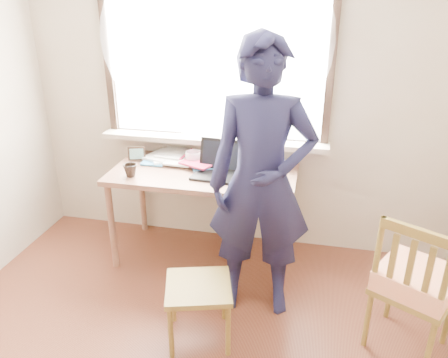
% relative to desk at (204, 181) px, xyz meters
% --- Properties ---
extents(room_shell, '(3.52, 4.02, 2.61)m').
position_rel_desk_xyz_m(room_shell, '(0.19, -1.43, 0.95)').
color(room_shell, '#BFB09A').
rests_on(room_shell, ground).
extents(desk, '(1.42, 0.71, 0.76)m').
position_rel_desk_xyz_m(desk, '(0.00, 0.00, 0.00)').
color(desk, brown).
rests_on(desk, ground).
extents(laptop, '(0.39, 0.33, 0.25)m').
position_rel_desk_xyz_m(laptop, '(0.14, -0.03, 0.14)').
color(laptop, black).
rests_on(laptop, desk).
extents(mug_white, '(0.19, 0.19, 0.11)m').
position_rel_desk_xyz_m(mug_white, '(-0.12, 0.13, 0.13)').
color(mug_white, white).
rests_on(mug_white, desk).
extents(mug_dark, '(0.15, 0.15, 0.10)m').
position_rel_desk_xyz_m(mug_dark, '(-0.51, -0.21, 0.13)').
color(mug_dark, black).
rests_on(mug_dark, desk).
extents(mouse, '(0.09, 0.06, 0.03)m').
position_rel_desk_xyz_m(mouse, '(0.45, -0.10, 0.10)').
color(mouse, black).
rests_on(mouse, desk).
extents(desk_clutter, '(0.89, 0.59, 0.06)m').
position_rel_desk_xyz_m(desk_clutter, '(-0.25, 0.16, 0.11)').
color(desk_clutter, white).
rests_on(desk_clutter, desk).
extents(book_a, '(0.23, 0.28, 0.02)m').
position_rel_desk_xyz_m(book_a, '(-0.43, 0.22, 0.09)').
color(book_a, white).
rests_on(book_a, desk).
extents(book_b, '(0.20, 0.26, 0.02)m').
position_rel_desk_xyz_m(book_b, '(0.41, 0.21, 0.09)').
color(book_b, white).
rests_on(book_b, desk).
extents(picture_frame, '(0.14, 0.06, 0.11)m').
position_rel_desk_xyz_m(picture_frame, '(-0.59, 0.10, 0.13)').
color(picture_frame, black).
rests_on(picture_frame, desk).
extents(work_chair, '(0.48, 0.47, 0.40)m').
position_rel_desk_xyz_m(work_chair, '(0.20, -0.92, -0.34)').
color(work_chair, olive).
rests_on(work_chair, ground).
extents(side_chair, '(0.57, 0.56, 0.91)m').
position_rel_desk_xyz_m(side_chair, '(1.46, -0.71, -0.20)').
color(side_chair, olive).
rests_on(side_chair, ground).
extents(person, '(0.72, 0.52, 1.85)m').
position_rel_desk_xyz_m(person, '(0.51, -0.49, 0.24)').
color(person, black).
rests_on(person, ground).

